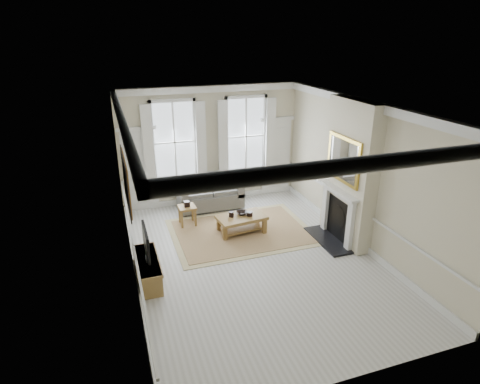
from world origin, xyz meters
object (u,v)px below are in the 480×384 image
object	(u,v)px
tv_stand	(148,270)
side_table	(187,210)
sofa	(210,196)
coffee_table	(241,219)

from	to	relation	value
tv_stand	side_table	bearing A→B (deg)	60.10
sofa	side_table	world-z (taller)	sofa
side_table	tv_stand	size ratio (longest dim) A/B	0.40
side_table	tv_stand	distance (m)	2.59
sofa	coffee_table	size ratio (longest dim) A/B	1.42
side_table	sofa	bearing A→B (deg)	48.01
tv_stand	coffee_table	bearing A→B (deg)	29.06
sofa	side_table	size ratio (longest dim) A/B	3.40
side_table	tv_stand	xyz separation A→B (m)	(-1.29, -2.24, -0.18)
sofa	coffee_table	distance (m)	1.83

